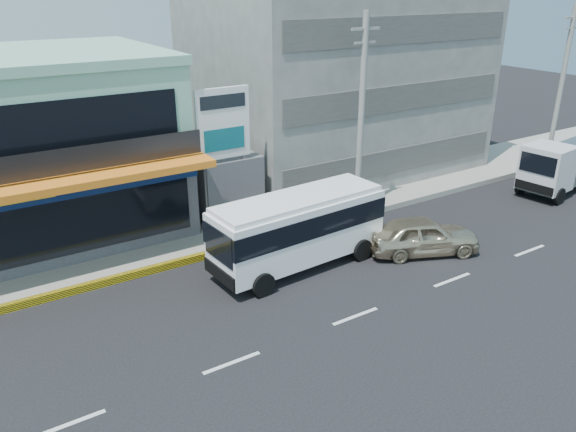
% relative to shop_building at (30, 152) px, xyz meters
% --- Properties ---
extents(ground, '(120.00, 120.00, 0.00)m').
position_rel_shop_building_xyz_m(ground, '(8.00, -13.95, -4.00)').
color(ground, black).
rests_on(ground, ground).
extents(sidewalk, '(70.00, 5.00, 0.30)m').
position_rel_shop_building_xyz_m(sidewalk, '(13.00, -4.45, -3.85)').
color(sidewalk, gray).
rests_on(sidewalk, ground).
extents(shop_building, '(12.40, 11.70, 8.00)m').
position_rel_shop_building_xyz_m(shop_building, '(0.00, 0.00, 0.00)').
color(shop_building, '#45454A').
rests_on(shop_building, ground).
extents(concrete_building, '(16.00, 12.00, 14.00)m').
position_rel_shop_building_xyz_m(concrete_building, '(18.00, 1.05, 3.00)').
color(concrete_building, gray).
rests_on(concrete_building, ground).
extents(gap_structure, '(3.00, 6.00, 3.50)m').
position_rel_shop_building_xyz_m(gap_structure, '(8.00, -1.95, -2.25)').
color(gap_structure, '#45454A').
rests_on(gap_structure, ground).
extents(satellite_dish, '(1.50, 1.50, 0.15)m').
position_rel_shop_building_xyz_m(satellite_dish, '(8.00, -2.95, -0.42)').
color(satellite_dish, slate).
rests_on(satellite_dish, gap_structure).
extents(billboard, '(2.60, 0.18, 6.90)m').
position_rel_shop_building_xyz_m(billboard, '(7.50, -4.75, 0.93)').
color(billboard, gray).
rests_on(billboard, ground).
extents(utility_pole_near, '(1.60, 0.30, 10.00)m').
position_rel_shop_building_xyz_m(utility_pole_near, '(14.00, -6.55, 1.15)').
color(utility_pole_near, '#999993').
rests_on(utility_pole_near, ground).
extents(utility_pole_far, '(1.60, 0.30, 10.00)m').
position_rel_shop_building_xyz_m(utility_pole_far, '(30.00, -6.55, 1.15)').
color(utility_pole_far, '#999993').
rests_on(utility_pole_far, ground).
extents(minibus, '(7.68, 3.04, 3.16)m').
position_rel_shop_building_xyz_m(minibus, '(8.41, -9.55, -2.11)').
color(minibus, white).
rests_on(minibus, ground).
extents(sedan, '(5.28, 3.76, 1.67)m').
position_rel_shop_building_xyz_m(sedan, '(13.76, -11.46, -3.16)').
color(sedan, beige).
rests_on(sedan, ground).
extents(tanker_truck, '(7.77, 3.28, 2.97)m').
position_rel_shop_building_xyz_m(tanker_truck, '(26.77, -9.73, -2.40)').
color(tanker_truck, silver).
rests_on(tanker_truck, ground).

